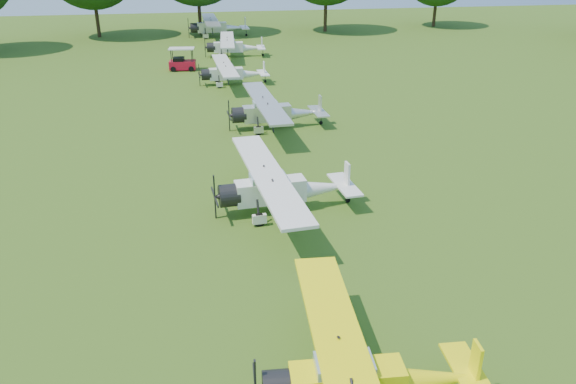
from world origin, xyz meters
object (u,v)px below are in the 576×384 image
object	(u,v)px
aircraft_4	(274,110)
aircraft_7	(216,26)
golf_cart	(182,63)
aircraft_6	(233,45)
aircraft_3	(281,186)
aircraft_5	(231,72)
aircraft_2	(365,377)

from	to	relation	value
aircraft_4	aircraft_7	bearing A→B (deg)	89.53
golf_cart	aircraft_6	bearing A→B (deg)	52.57
aircraft_3	aircraft_7	distance (m)	49.85
aircraft_6	aircraft_7	distance (m)	13.04
aircraft_7	golf_cart	bearing A→B (deg)	-104.13
aircraft_6	golf_cart	xyz separation A→B (m)	(-5.29, -5.77, -0.47)
aircraft_5	aircraft_6	size ratio (longest dim) A/B	0.93
aircraft_4	aircraft_7	world-z (taller)	aircraft_7
aircraft_7	golf_cart	xyz separation A→B (m)	(-4.28, -18.77, -0.70)
aircraft_2	aircraft_7	size ratio (longest dim) A/B	0.83
aircraft_3	golf_cart	distance (m)	31.40
aircraft_3	golf_cart	world-z (taller)	aircraft_3
aircraft_3	golf_cart	bearing A→B (deg)	93.07
aircraft_2	aircraft_5	world-z (taller)	aircraft_2
aircraft_3	aircraft_5	bearing A→B (deg)	85.60
aircraft_5	aircraft_7	world-z (taller)	aircraft_7
aircraft_3	aircraft_6	xyz separation A→B (m)	(0.77, 36.84, -0.06)
aircraft_2	golf_cart	xyz separation A→B (m)	(-4.78, 43.32, -0.45)
aircraft_3	aircraft_4	size ratio (longest dim) A/B	1.02
aircraft_2	aircraft_3	bearing A→B (deg)	94.55
aircraft_4	aircraft_7	distance (m)	37.65
golf_cart	aircraft_7	bearing A→B (deg)	82.25
aircraft_4	aircraft_6	distance (m)	24.62
aircraft_4	aircraft_5	xyz separation A→B (m)	(-1.85, 12.47, -0.11)
aircraft_2	aircraft_5	size ratio (longest dim) A/B	1.05
aircraft_2	golf_cart	world-z (taller)	golf_cart
aircraft_5	golf_cart	size ratio (longest dim) A/B	3.70
aircraft_3	aircraft_5	distance (m)	24.71
golf_cart	aircraft_3	bearing A→B (deg)	-76.62
aircraft_3	aircraft_7	world-z (taller)	aircraft_7
aircraft_2	aircraft_6	xyz separation A→B (m)	(0.51, 49.09, 0.02)
aircraft_4	aircraft_3	bearing A→B (deg)	-100.07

